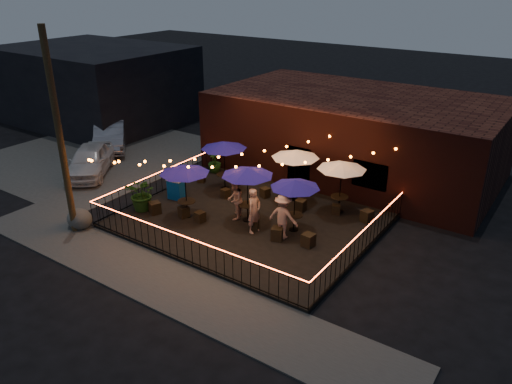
# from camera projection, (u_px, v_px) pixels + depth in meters

# --- Properties ---
(ground) EXTENTS (110.00, 110.00, 0.00)m
(ground) POSITION_uv_depth(u_px,v_px,m) (220.00, 242.00, 19.35)
(ground) COLOR black
(ground) RESTS_ON ground
(patio) EXTENTS (10.00, 8.00, 0.15)m
(patio) POSITION_uv_depth(u_px,v_px,m) (250.00, 221.00, 20.82)
(patio) COLOR black
(patio) RESTS_ON ground
(sidewalk) EXTENTS (18.00, 2.50, 0.05)m
(sidewalk) POSITION_uv_depth(u_px,v_px,m) (160.00, 281.00, 16.89)
(sidewalk) COLOR #403E3B
(sidewalk) RESTS_ON ground
(parking_lot) EXTENTS (11.00, 12.00, 0.02)m
(parking_lot) POSITION_uv_depth(u_px,v_px,m) (99.00, 155.00, 28.57)
(parking_lot) COLOR #403E3B
(parking_lot) RESTS_ON ground
(brick_building) EXTENTS (14.00, 8.00, 4.00)m
(brick_building) POSITION_uv_depth(u_px,v_px,m) (355.00, 134.00, 25.54)
(brick_building) COLOR black
(brick_building) RESTS_ON ground
(background_building) EXTENTS (12.00, 9.00, 5.00)m
(background_building) POSITION_uv_depth(u_px,v_px,m) (95.00, 84.00, 34.44)
(background_building) COLOR black
(background_building) RESTS_ON ground
(utility_pole) EXTENTS (0.26, 0.26, 8.00)m
(utility_pole) POSITION_uv_depth(u_px,v_px,m) (60.00, 136.00, 18.56)
(utility_pole) COLOR #362916
(utility_pole) RESTS_ON ground
(fence_front) EXTENTS (10.00, 0.04, 1.04)m
(fence_front) POSITION_uv_depth(u_px,v_px,m) (184.00, 249.00, 17.57)
(fence_front) COLOR black
(fence_front) RESTS_ON patio
(fence_left) EXTENTS (0.04, 8.00, 1.04)m
(fence_left) POSITION_uv_depth(u_px,v_px,m) (162.00, 182.00, 23.17)
(fence_left) COLOR black
(fence_left) RESTS_ON patio
(fence_right) EXTENTS (0.04, 8.00, 1.04)m
(fence_right) POSITION_uv_depth(u_px,v_px,m) (363.00, 242.00, 17.99)
(fence_right) COLOR black
(fence_right) RESTS_ON patio
(festoon_lights) EXTENTS (10.02, 8.72, 1.32)m
(festoon_lights) POSITION_uv_depth(u_px,v_px,m) (225.00, 164.00, 20.13)
(festoon_lights) COLOR orange
(festoon_lights) RESTS_ON ground
(cafe_table_0) EXTENTS (2.30, 2.30, 2.28)m
(cafe_table_0) POSITION_uv_depth(u_px,v_px,m) (184.00, 170.00, 20.24)
(cafe_table_0) COLOR black
(cafe_table_0) RESTS_ON patio
(cafe_table_1) EXTENTS (2.22, 2.22, 2.35)m
(cafe_table_1) POSITION_uv_depth(u_px,v_px,m) (224.00, 146.00, 22.90)
(cafe_table_1) COLOR black
(cafe_table_1) RESTS_ON patio
(cafe_table_2) EXTENTS (2.32, 2.32, 2.34)m
(cafe_table_2) POSITION_uv_depth(u_px,v_px,m) (247.00, 172.00, 19.88)
(cafe_table_2) COLOR black
(cafe_table_2) RESTS_ON patio
(cafe_table_3) EXTENTS (2.82, 2.82, 2.35)m
(cafe_table_3) POSITION_uv_depth(u_px,v_px,m) (295.00, 155.00, 21.78)
(cafe_table_3) COLOR black
(cafe_table_3) RESTS_ON patio
(cafe_table_4) EXTENTS (2.48, 2.48, 2.16)m
(cafe_table_4) POSITION_uv_depth(u_px,v_px,m) (295.00, 184.00, 19.16)
(cafe_table_4) COLOR black
(cafe_table_4) RESTS_ON patio
(cafe_table_5) EXTENTS (2.50, 2.50, 2.29)m
(cafe_table_5) POSITION_uv_depth(u_px,v_px,m) (342.00, 166.00, 20.65)
(cafe_table_5) COLOR black
(cafe_table_5) RESTS_ON patio
(bistro_chair_0) EXTENTS (0.57, 0.57, 0.51)m
(bistro_chair_0) POSITION_uv_depth(u_px,v_px,m) (155.00, 208.00, 21.24)
(bistro_chair_0) COLOR black
(bistro_chair_0) RESTS_ON patio
(bistro_chair_1) EXTENTS (0.50, 0.50, 0.46)m
(bistro_chair_1) POSITION_uv_depth(u_px,v_px,m) (184.00, 212.00, 20.92)
(bistro_chair_1) COLOR black
(bistro_chair_1) RESTS_ON patio
(bistro_chair_2) EXTENTS (0.47, 0.47, 0.42)m
(bistro_chair_2) POSITION_uv_depth(u_px,v_px,m) (201.00, 178.00, 24.42)
(bistro_chair_2) COLOR black
(bistro_chair_2) RESTS_ON patio
(bistro_chair_3) EXTENTS (0.41, 0.41, 0.41)m
(bistro_chair_3) POSITION_uv_depth(u_px,v_px,m) (226.00, 193.00, 22.76)
(bistro_chair_3) COLOR black
(bistro_chair_3) RESTS_ON patio
(bistro_chair_4) EXTENTS (0.41, 0.41, 0.43)m
(bistro_chair_4) POSITION_uv_depth(u_px,v_px,m) (200.00, 217.00, 20.54)
(bistro_chair_4) COLOR black
(bistro_chair_4) RESTS_ON patio
(bistro_chair_5) EXTENTS (0.43, 0.43, 0.40)m
(bistro_chair_5) POSITION_uv_depth(u_px,v_px,m) (254.00, 225.00, 19.91)
(bistro_chair_5) COLOR black
(bistro_chair_5) RESTS_ON patio
(bistro_chair_6) EXTENTS (0.46, 0.46, 0.44)m
(bistro_chair_6) POSITION_uv_depth(u_px,v_px,m) (265.00, 192.00, 22.79)
(bistro_chair_6) COLOR black
(bistro_chair_6) RESTS_ON patio
(bistro_chair_7) EXTENTS (0.43, 0.43, 0.49)m
(bistro_chair_7) POSITION_uv_depth(u_px,v_px,m) (300.00, 205.00, 21.48)
(bistro_chair_7) COLOR black
(bistro_chair_7) RESTS_ON patio
(bistro_chair_8) EXTENTS (0.54, 0.54, 0.51)m
(bistro_chair_8) POSITION_uv_depth(u_px,v_px,m) (277.00, 234.00, 19.14)
(bistro_chair_8) COLOR black
(bistro_chair_8) RESTS_ON patio
(bistro_chair_9) EXTENTS (0.47, 0.47, 0.50)m
(bistro_chair_9) POSITION_uv_depth(u_px,v_px,m) (308.00, 240.00, 18.69)
(bistro_chair_9) COLOR black
(bistro_chair_9) RESTS_ON patio
(bistro_chair_10) EXTENTS (0.46, 0.46, 0.41)m
(bistro_chair_10) POSITION_uv_depth(u_px,v_px,m) (336.00, 209.00, 21.22)
(bistro_chair_10) COLOR black
(bistro_chair_10) RESTS_ON patio
(bistro_chair_11) EXTENTS (0.53, 0.53, 0.50)m
(bistro_chair_11) POSITION_uv_depth(u_px,v_px,m) (367.00, 216.00, 20.52)
(bistro_chair_11) COLOR black
(bistro_chair_11) RESTS_ON patio
(patron_a) EXTENTS (0.49, 0.70, 1.84)m
(patron_a) POSITION_uv_depth(u_px,v_px,m) (254.00, 211.00, 19.46)
(patron_a) COLOR tan
(patron_a) RESTS_ON patio
(patron_b) EXTENTS (0.94, 1.04, 1.73)m
(patron_b) POSITION_uv_depth(u_px,v_px,m) (235.00, 200.00, 20.55)
(patron_b) COLOR tan
(patron_b) RESTS_ON patio
(patron_c) EXTENTS (1.24, 0.77, 1.85)m
(patron_c) POSITION_uv_depth(u_px,v_px,m) (283.00, 216.00, 19.03)
(patron_c) COLOR beige
(patron_c) RESTS_ON patio
(potted_shrub_a) EXTENTS (1.62, 1.50, 1.50)m
(potted_shrub_a) POSITION_uv_depth(u_px,v_px,m) (143.00, 194.00, 21.33)
(potted_shrub_a) COLOR #143E0E
(potted_shrub_a) RESTS_ON patio
(potted_shrub_b) EXTENTS (0.96, 0.88, 1.41)m
(potted_shrub_b) POSITION_uv_depth(u_px,v_px,m) (180.00, 179.00, 23.03)
(potted_shrub_b) COLOR #1A3810
(potted_shrub_b) RESTS_ON patio
(potted_shrub_c) EXTENTS (0.76, 0.76, 1.19)m
(potted_shrub_c) POSITION_uv_depth(u_px,v_px,m) (215.00, 161.00, 25.47)
(potted_shrub_c) COLOR #0F3D0F
(potted_shrub_c) RESTS_ON patio
(cooler) EXTENTS (0.79, 0.61, 0.96)m
(cooler) POSITION_uv_depth(u_px,v_px,m) (176.00, 189.00, 22.52)
(cooler) COLOR #0C4EB2
(cooler) RESTS_ON patio
(boulder) EXTENTS (1.24, 1.15, 0.78)m
(boulder) POSITION_uv_depth(u_px,v_px,m) (80.00, 219.00, 20.30)
(boulder) COLOR #4C4B46
(boulder) RESTS_ON ground
(car_white) EXTENTS (4.11, 4.64, 1.52)m
(car_white) POSITION_uv_depth(u_px,v_px,m) (90.00, 160.00, 25.55)
(car_white) COLOR white
(car_white) RESTS_ON ground
(car_silver) EXTENTS (4.67, 4.55, 1.59)m
(car_silver) POSITION_uv_depth(u_px,v_px,m) (110.00, 135.00, 29.33)
(car_silver) COLOR gray
(car_silver) RESTS_ON ground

